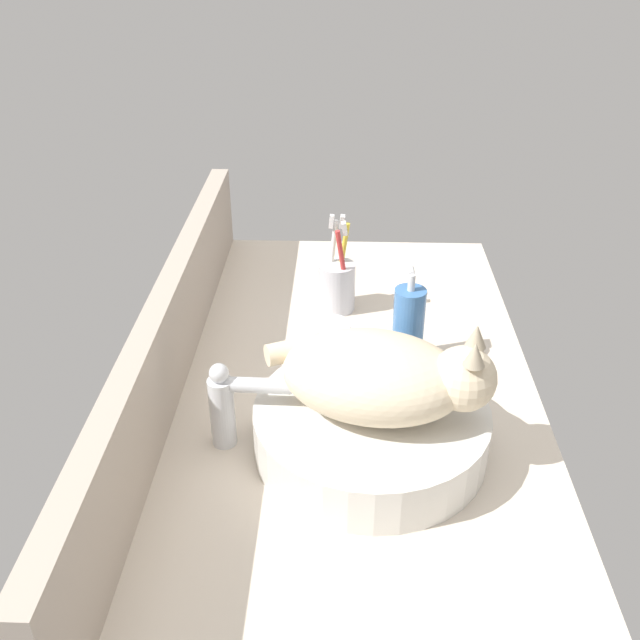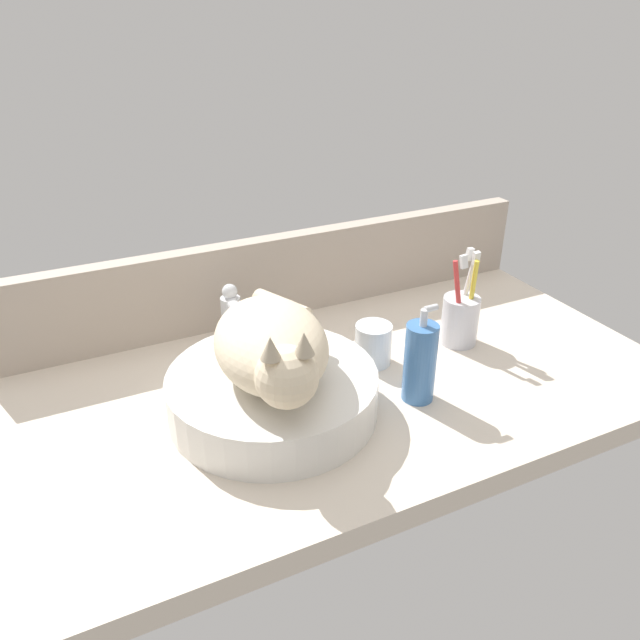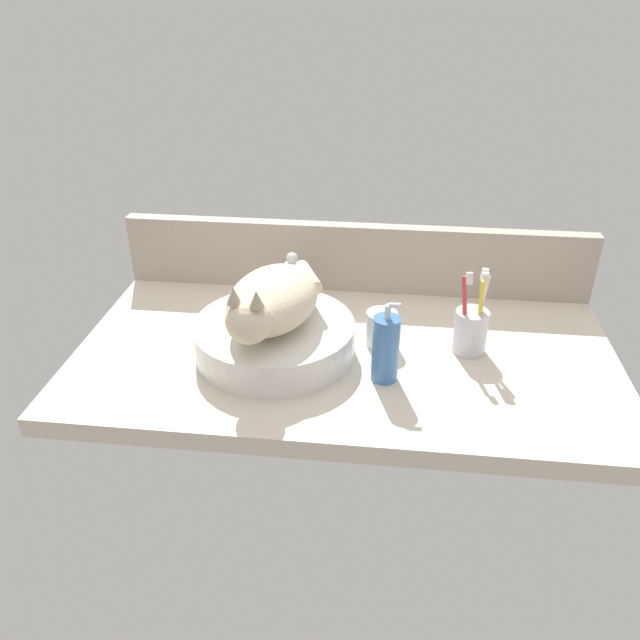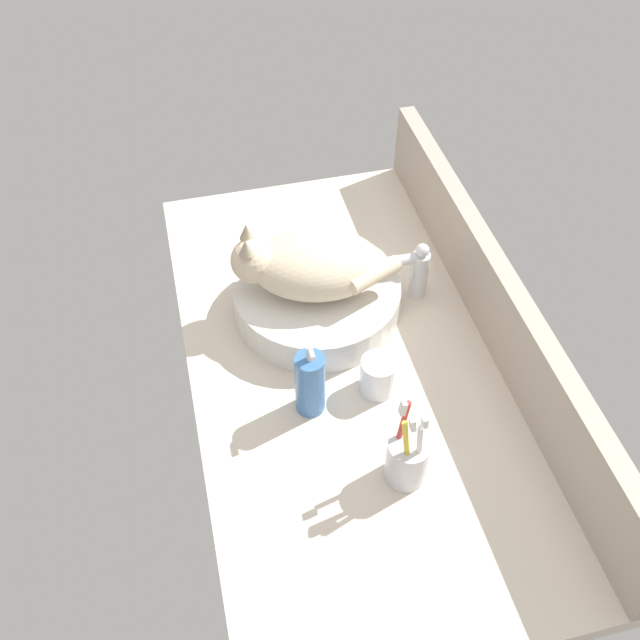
{
  "view_description": "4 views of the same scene",
  "coord_description": "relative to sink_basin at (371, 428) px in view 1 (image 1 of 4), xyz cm",
  "views": [
    {
      "loc": [
        -93.23,
        1.4,
        68.47
      ],
      "look_at": [
        1.74,
        4.72,
        11.64
      ],
      "focal_mm": 40.0,
      "sensor_mm": 36.0,
      "label": 1
    },
    {
      "loc": [
        -43.21,
        -79.49,
        59.85
      ],
      "look_at": [
        -3.86,
        1.73,
        11.92
      ],
      "focal_mm": 35.0,
      "sensor_mm": 36.0,
      "label": 2
    },
    {
      "loc": [
        7.55,
        -111.36,
        71.04
      ],
      "look_at": [
        -4.85,
        -4.17,
        9.13
      ],
      "focal_mm": 35.0,
      "sensor_mm": 36.0,
      "label": 3
    },
    {
      "loc": [
        81.42,
        -25.77,
        106.12
      ],
      "look_at": [
        -4.6,
        -4.79,
        7.95
      ],
      "focal_mm": 40.0,
      "sensor_mm": 36.0,
      "label": 4
    }
  ],
  "objects": [
    {
      "name": "faucet",
      "position": [
        0.52,
        19.93,
        3.73
      ],
      "size": [
        3.6,
        11.83,
        13.6
      ],
      "color": "silver",
      "rests_on": "ground_plane"
    },
    {
      "name": "toothbrush_cup",
      "position": [
        40.28,
        5.38,
        1.63
      ],
      "size": [
        6.93,
        6.93,
        18.7
      ],
      "color": "silver",
      "rests_on": "ground_plane"
    },
    {
      "name": "water_glass",
      "position": [
        21.84,
        6.13,
        -0.31
      ],
      "size": [
        6.59,
        6.59,
        7.53
      ],
      "color": "white",
      "rests_on": "ground_plane"
    },
    {
      "name": "ground_plane",
      "position": [
        14.45,
        3.03,
        -5.58
      ],
      "size": [
        113.12,
        60.6,
        4.0
      ],
      "primitive_type": "cube",
      "color": "beige"
    },
    {
      "name": "cat",
      "position": [
        -0.19,
        -1.36,
        9.34
      ],
      "size": [
        21.51,
        31.42,
        14.0
      ],
      "color": "beige",
      "rests_on": "sink_basin"
    },
    {
      "name": "soap_dispenser",
      "position": [
        22.91,
        -6.74,
        3.34
      ],
      "size": [
        5.27,
        5.27,
        16.86
      ],
      "color": "#3F72B2",
      "rests_on": "ground_plane"
    },
    {
      "name": "sink_basin",
      "position": [
        0.0,
        0.0,
        0.0
      ],
      "size": [
        33.13,
        33.13,
        7.15
      ],
      "primitive_type": "cylinder",
      "color": "silver",
      "rests_on": "ground_plane"
    },
    {
      "name": "backsplash_panel",
      "position": [
        14.45,
        31.53,
        4.87
      ],
      "size": [
        113.12,
        3.6,
        16.89
      ],
      "primitive_type": "cube",
      "color": "#AD9E8E",
      "rests_on": "ground_plane"
    }
  ]
}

